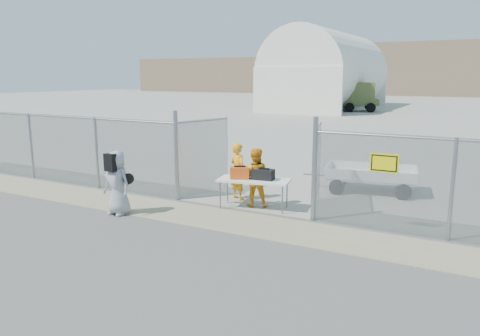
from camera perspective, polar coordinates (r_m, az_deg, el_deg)
The scene contains 13 objects.
ground at distance 10.63m, azimuth -5.18°, elevation -7.68°, with size 160.00×160.00×0.00m, color #585757.
tarmac_inside at distance 50.79m, azimuth 22.14°, elevation 6.52°, with size 160.00×80.00×0.01m, color #99998B.
dirt_strip at distance 11.43m, azimuth -2.40°, elevation -6.24°, with size 44.00×1.60×0.01m, color tan.
chain_link_fence at distance 12.01m, azimuth 0.00°, elevation 0.00°, with size 40.00×0.20×2.20m, color gray, non-canonical shape.
quonset_hangar at distance 50.82m, azimuth 10.74°, elevation 11.66°, with size 9.00×18.00×8.00m, color white, non-canonical shape.
folding_table at distance 12.24m, azimuth 1.68°, elevation -3.18°, with size 1.85×0.77×0.79m, color white, non-canonical shape.
orange_bag at distance 12.19m, azimuth -0.01°, elevation -0.59°, with size 0.49×0.33×0.31m, color #E45115.
black_duffel at distance 12.11m, azimuth 2.82°, elevation -0.78°, with size 0.56×0.33×0.27m, color black.
security_worker_left at distance 13.04m, azimuth -0.23°, elevation -0.42°, with size 0.59×0.39×1.61m, color orange.
security_worker_right at distance 12.37m, azimuth 1.83°, elevation -1.16°, with size 0.76×0.59×1.57m, color orange.
visitor at distance 12.04m, azimuth -14.73°, elevation -1.75°, with size 0.80×0.52×1.63m, color #9FA0A4.
utility_trailer at distance 14.55m, azimuth 15.69°, elevation -1.21°, with size 3.38×1.74×0.82m, color white, non-canonical shape.
military_truck at distance 47.09m, azimuth 13.00°, elevation 8.44°, with size 5.81×2.15×2.77m, color #556131, non-canonical shape.
Camera 1 is at (5.60, -8.36, 3.43)m, focal length 35.00 mm.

